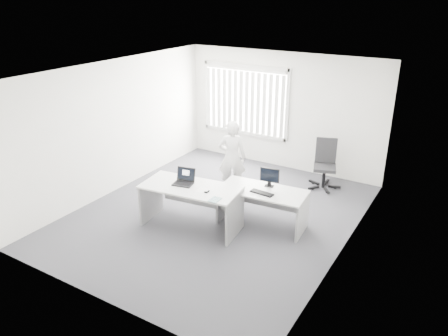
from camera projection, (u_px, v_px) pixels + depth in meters
The scene contains 18 objects.
ground at pixel (216, 214), 8.59m from camera, with size 6.00×6.00×0.00m, color #4A4A51.
wall_back at pixel (282, 111), 10.43m from camera, with size 5.00×0.02×2.80m, color silver.
wall_front at pixel (93, 214), 5.68m from camera, with size 5.00×0.02×2.80m, color silver.
wall_left at pixel (116, 127), 9.25m from camera, with size 0.02×6.00×2.80m, color silver.
wall_right at pixel (350, 175), 6.86m from camera, with size 0.02×6.00×2.80m, color silver.
ceiling at pixel (215, 71), 7.52m from camera, with size 5.00×6.00×0.02m, color white.
window at pixel (245, 100), 10.82m from camera, with size 2.32×0.06×1.76m, color silver.
blinds at pixel (244, 102), 10.78m from camera, with size 2.20×0.10×1.50m, color white, non-canonical shape.
desk_near at pixel (191, 198), 7.95m from camera, with size 1.88×1.05×0.82m.
desk_far at pixel (262, 200), 8.02m from camera, with size 1.64×0.88×0.72m.
office_chair at pixel (324, 173), 9.67m from camera, with size 0.79×0.79×1.09m.
person at pixel (232, 158), 9.22m from camera, with size 0.59×0.39×1.62m, color silver.
laptop at pixel (183, 178), 7.88m from camera, with size 0.35×0.31×0.27m, color black, non-canonical shape.
paper_sheet at pixel (204, 191), 7.69m from camera, with size 0.27×0.19×0.00m, color white.
mouse at pixel (207, 191), 7.63m from camera, with size 0.06×0.10×0.04m, color silver, non-canonical shape.
booklet at pixel (215, 200), 7.36m from camera, with size 0.16×0.22×0.01m, color white.
keyboard at pixel (262, 193), 7.80m from camera, with size 0.43×0.14×0.02m, color black.
monitor at pixel (270, 177), 8.02m from camera, with size 0.36×0.11×0.36m, color black, non-canonical shape.
Camera 1 is at (4.06, -6.41, 4.12)m, focal length 35.00 mm.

